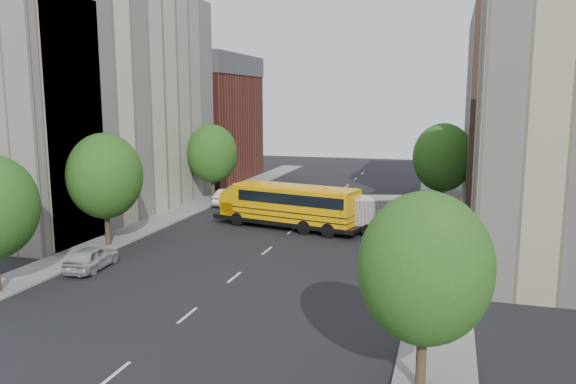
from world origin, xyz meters
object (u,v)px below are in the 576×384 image
at_px(parked_car_1, 230,197).
at_px(parked_car_2, 254,187).
at_px(parked_car_3, 409,262).
at_px(parked_car_4, 422,213).
at_px(parked_car_5, 429,190).
at_px(street_tree_4, 443,158).
at_px(street_tree_2, 212,154).
at_px(street_tree_3, 425,268).
at_px(street_tree_5, 445,150).
at_px(street_tree_1, 105,176).
at_px(safari_truck, 364,214).
at_px(school_bus, 286,204).
at_px(parked_car_0, 92,258).

bearing_deg(parked_car_1, parked_car_2, -89.69).
xyz_separation_m(parked_car_3, parked_car_4, (-0.08, 15.34, -0.12)).
bearing_deg(parked_car_5, street_tree_4, -80.73).
height_order(street_tree_2, parked_car_3, street_tree_2).
distance_m(street_tree_3, street_tree_5, 44.00).
distance_m(street_tree_5, parked_car_5, 5.34).
distance_m(street_tree_1, parked_car_4, 25.64).
height_order(street_tree_3, street_tree_4, street_tree_4).
distance_m(street_tree_5, safari_truck, 22.01).
relative_size(street_tree_4, school_bus, 0.63).
distance_m(street_tree_3, parked_car_0, 22.09).
relative_size(school_bus, parked_car_1, 2.67).
bearing_deg(street_tree_4, street_tree_5, 90.00).
relative_size(parked_car_1, parked_car_3, 0.91).
bearing_deg(parked_car_1, safari_truck, 150.95).
xyz_separation_m(safari_truck, parked_car_0, (-14.32, -13.87, -0.75)).
height_order(street_tree_4, parked_car_1, street_tree_4).
xyz_separation_m(school_bus, parked_car_2, (-8.11, 15.25, -1.30)).
relative_size(street_tree_5, safari_truck, 1.09).
relative_size(street_tree_3, parked_car_3, 1.34).
height_order(street_tree_1, street_tree_2, street_tree_1).
distance_m(street_tree_1, street_tree_2, 18.00).
relative_size(street_tree_3, parked_car_5, 1.57).
bearing_deg(street_tree_5, parked_car_5, -112.93).
distance_m(street_tree_5, parked_car_0, 40.36).
xyz_separation_m(street_tree_1, safari_truck, (16.52, 8.92, -3.47)).
height_order(street_tree_2, street_tree_4, street_tree_4).
bearing_deg(parked_car_5, parked_car_2, -171.94).
height_order(parked_car_0, parked_car_4, parked_car_0).
distance_m(street_tree_2, parked_car_2, 7.72).
xyz_separation_m(street_tree_4, parked_car_0, (-19.80, -22.95, -4.35)).
relative_size(safari_truck, parked_car_3, 1.30).
bearing_deg(parked_car_2, parked_car_3, 131.68).
xyz_separation_m(safari_truck, parked_car_2, (-14.32, 15.20, -0.81)).
height_order(street_tree_2, street_tree_5, street_tree_2).
bearing_deg(street_tree_4, parked_car_2, 162.82).
relative_size(street_tree_1, school_bus, 0.62).
bearing_deg(street_tree_2, street_tree_4, 0.00).
relative_size(parked_car_0, parked_car_4, 1.11).
bearing_deg(parked_car_1, street_tree_1, 82.92).
height_order(street_tree_4, parked_car_0, street_tree_4).
relative_size(street_tree_2, parked_car_0, 1.81).
xyz_separation_m(street_tree_5, parked_car_2, (-19.80, -5.88, -4.03)).
bearing_deg(street_tree_2, parked_car_4, -8.98).
distance_m(street_tree_1, parked_car_5, 33.98).
relative_size(safari_truck, parked_car_4, 1.80).
relative_size(school_bus, parked_car_3, 2.42).
xyz_separation_m(parked_car_1, parked_car_3, (18.40, -17.56, -0.02)).
bearing_deg(street_tree_4, street_tree_3, -90.00).
distance_m(street_tree_2, safari_truck, 19.14).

